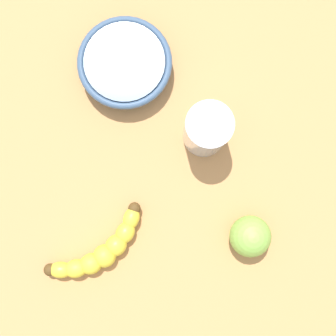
{
  "coord_description": "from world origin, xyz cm",
  "views": [
    {
      "loc": [
        -6.72,
        0.98,
        84.37
      ],
      "look_at": [
        -5.02,
        -5.14,
        5.0
      ],
      "focal_mm": 49.31,
      "sensor_mm": 36.0,
      "label": 1
    }
  ],
  "objects": [
    {
      "name": "wooden_tabletop",
      "position": [
        0.0,
        0.0,
        1.5
      ],
      "size": [
        120.0,
        120.0,
        3.0
      ],
      "primitive_type": "cube",
      "color": "#B7814C",
      "rests_on": "ground"
    },
    {
      "name": "green_apple_fruit",
      "position": [
        -21.41,
        2.36,
        6.52
      ],
      "size": [
        7.04,
        7.04,
        7.04
      ],
      "primitive_type": "sphere",
      "color": "#84B747",
      "rests_on": "wooden_tabletop"
    },
    {
      "name": "banana",
      "position": [
        2.22,
        11.58,
        4.97
      ],
      "size": [
        13.67,
        16.28,
        3.94
      ],
      "rotation": [
        0.0,
        0.0,
        4.04
      ],
      "color": "yellow",
      "rests_on": "wooden_tabletop"
    },
    {
      "name": "smoothie_glass",
      "position": [
        -9.6,
        -12.55,
        8.93
      ],
      "size": [
        7.58,
        7.58,
        12.27
      ],
      "color": "silver",
      "rests_on": "wooden_tabletop"
    },
    {
      "name": "ceramic_bowl",
      "position": [
        7.0,
        -20.56,
        5.7
      ],
      "size": [
        16.45,
        16.45,
        4.52
      ],
      "color": "#3D5675",
      "rests_on": "wooden_tabletop"
    }
  ]
}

